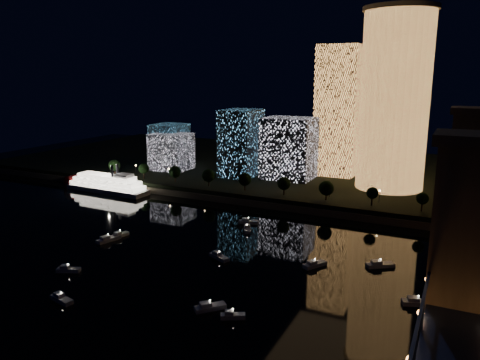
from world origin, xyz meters
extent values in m
plane|color=black|center=(0.00, 0.00, 0.00)|extent=(520.00, 520.00, 0.00)
cube|color=black|center=(0.00, 160.00, 2.50)|extent=(420.00, 160.00, 5.00)
cube|color=#6B5E4C|center=(0.00, 82.00, 1.50)|extent=(420.00, 6.00, 3.00)
cylinder|color=#EB9A4B|center=(31.20, 124.39, 46.48)|extent=(32.00, 32.00, 82.95)
cylinder|color=#6B5E4C|center=(31.20, 124.39, 88.95)|extent=(34.00, 34.00, 2.00)
cube|color=#EB9A4B|center=(-0.69, 145.64, 40.00)|extent=(22.00, 22.00, 70.01)
cube|color=silver|center=(-21.11, 124.20, 21.15)|extent=(26.24, 22.20, 32.29)
cube|color=#54AAE4|center=(-46.99, 118.76, 23.05)|extent=(18.05, 23.46, 36.10)
cube|color=silver|center=(-90.83, 115.71, 15.49)|extent=(20.98, 19.07, 20.98)
cube|color=#54AAE4|center=(-98.96, 126.09, 17.57)|extent=(17.96, 19.75, 25.14)
cube|color=navy|center=(65.00, 0.00, 18.00)|extent=(10.00, 260.00, 2.00)
cube|color=#6B5E4C|center=(65.00, 50.00, 24.00)|extent=(11.00, 9.00, 48.00)
cube|color=#6B5E4C|center=(65.00, -20.00, 24.00)|extent=(11.00, 9.00, 48.00)
cube|color=#6B5E4C|center=(65.00, 50.00, 49.00)|extent=(13.00, 11.00, 2.00)
cube|color=#6B5E4C|center=(65.00, -20.00, 49.00)|extent=(13.00, 11.00, 2.00)
cube|color=navy|center=(60.00, 0.00, 25.00)|extent=(0.50, 150.00, 0.50)
cube|color=#6B5E4C|center=(65.00, 100.00, 11.50)|extent=(12.00, 40.00, 23.00)
cube|color=navy|center=(60.00, -36.00, 21.50)|extent=(0.50, 0.50, 7.00)
cube|color=navy|center=(60.00, -12.00, 21.50)|extent=(0.50, 0.50, 7.00)
cube|color=navy|center=(60.00, 12.00, 21.50)|extent=(0.50, 0.50, 7.00)
cube|color=navy|center=(60.00, 36.00, 21.50)|extent=(0.50, 0.50, 7.00)
cube|color=navy|center=(60.00, 60.00, 21.50)|extent=(0.50, 0.50, 7.00)
sphere|color=orange|center=(59.50, -45.00, 19.80)|extent=(1.20, 1.20, 1.20)
sphere|color=orange|center=(59.50, 0.00, 19.80)|extent=(1.20, 1.20, 1.20)
sphere|color=orange|center=(59.50, 45.00, 19.80)|extent=(1.20, 1.20, 1.20)
sphere|color=orange|center=(59.50, 90.00, 19.80)|extent=(1.20, 1.20, 1.20)
cube|color=silver|center=(-101.82, 72.30, 1.18)|extent=(47.72, 12.49, 2.37)
cube|color=white|center=(-101.82, 72.30, 3.45)|extent=(43.74, 11.36, 2.17)
cube|color=white|center=(-101.82, 72.30, 5.63)|extent=(39.76, 10.24, 2.17)
cube|color=white|center=(-101.82, 72.30, 7.80)|extent=(33.81, 9.05, 2.17)
cube|color=silver|center=(-89.98, 71.89, 9.67)|extent=(8.10, 6.19, 1.78)
cylinder|color=black|center=(-95.97, 70.12, 11.84)|extent=(1.38, 1.38, 5.92)
cylinder|color=black|center=(-95.83, 74.07, 11.84)|extent=(1.38, 1.38, 5.92)
cylinder|color=maroon|center=(-125.49, 73.12, 2.96)|extent=(7.21, 9.12, 6.91)
cube|color=silver|center=(56.35, 13.41, 0.60)|extent=(8.65, 5.39, 1.20)
cube|color=silver|center=(55.19, 12.97, 1.70)|extent=(3.46, 3.03, 1.00)
sphere|color=white|center=(56.35, 13.41, 2.60)|extent=(0.36, 0.36, 0.36)
cube|color=silver|center=(-6.23, 18.13, 0.60)|extent=(8.41, 5.67, 1.20)
cube|color=silver|center=(-7.33, 18.62, 1.70)|extent=(3.44, 3.07, 1.00)
sphere|color=white|center=(-6.23, 18.13, 2.60)|extent=(0.36, 0.36, 0.36)
cube|color=silver|center=(15.33, -14.46, 0.60)|extent=(6.44, 4.68, 1.20)
cube|color=silver|center=(14.50, -14.90, 1.70)|extent=(2.69, 2.45, 1.00)
sphere|color=white|center=(15.33, -14.46, 2.60)|extent=(0.36, 0.36, 0.36)
cube|color=silver|center=(42.95, 34.81, 0.60)|extent=(8.92, 7.40, 1.20)
cube|color=silver|center=(41.85, 34.05, 1.70)|extent=(3.87, 3.67, 1.00)
sphere|color=white|center=(42.95, 34.81, 2.60)|extent=(0.36, 0.36, 0.36)
cube|color=silver|center=(-50.85, 15.19, 0.60)|extent=(5.16, 9.41, 1.20)
cube|color=silver|center=(-51.21, 13.89, 1.70)|extent=(3.09, 3.65, 1.00)
sphere|color=white|center=(-50.85, 15.19, 2.60)|extent=(0.36, 0.36, 0.36)
cube|color=silver|center=(-43.24, -11.56, 0.60)|extent=(7.44, 4.97, 1.20)
cube|color=silver|center=(-44.22, -12.00, 1.70)|extent=(3.03, 2.70, 1.00)
sphere|color=white|center=(-43.24, -11.56, 2.60)|extent=(0.36, 0.36, 0.36)
cube|color=silver|center=(7.95, -12.99, 0.60)|extent=(7.48, 7.84, 1.20)
cube|color=silver|center=(7.12, -13.90, 1.70)|extent=(3.52, 3.56, 1.00)
sphere|color=white|center=(7.95, -12.99, 2.60)|extent=(0.36, 0.36, 0.36)
cube|color=silver|center=(24.17, 25.86, 0.60)|extent=(6.50, 8.42, 1.20)
cube|color=silver|center=(23.53, 24.80, 1.70)|extent=(3.32, 3.58, 1.00)
sphere|color=white|center=(24.17, 25.86, 2.60)|extent=(0.36, 0.36, 0.36)
cube|color=silver|center=(-13.34, 56.38, 0.60)|extent=(8.41, 5.26, 1.20)
cube|color=silver|center=(-14.46, 55.95, 1.70)|extent=(3.37, 2.95, 1.00)
sphere|color=white|center=(-13.34, 56.38, 2.60)|extent=(0.36, 0.36, 0.36)
cube|color=silver|center=(-50.07, 20.79, 0.60)|extent=(3.50, 7.16, 1.20)
cube|color=silver|center=(-50.27, 19.78, 1.70)|extent=(2.22, 2.71, 1.00)
sphere|color=white|center=(-50.07, 20.79, 2.60)|extent=(0.36, 0.36, 0.36)
cube|color=silver|center=(-9.82, 47.69, 0.60)|extent=(5.62, 7.98, 1.20)
cube|color=silver|center=(-10.33, 48.72, 1.70)|extent=(2.99, 3.30, 1.00)
sphere|color=white|center=(-9.82, 47.69, 2.60)|extent=(0.36, 0.36, 0.36)
cube|color=silver|center=(-30.21, -26.72, 0.60)|extent=(8.02, 4.04, 1.20)
cube|color=silver|center=(-31.33, -26.47, 1.70)|extent=(3.05, 2.52, 1.00)
sphere|color=white|center=(-30.21, -26.72, 2.60)|extent=(0.36, 0.36, 0.36)
cylinder|color=black|center=(-110.00, 88.00, 7.00)|extent=(0.70, 0.70, 4.00)
sphere|color=black|center=(-110.00, 88.00, 10.50)|extent=(6.44, 6.44, 6.44)
cylinder|color=black|center=(-90.00, 88.00, 7.00)|extent=(0.70, 0.70, 4.00)
sphere|color=black|center=(-90.00, 88.00, 10.50)|extent=(5.61, 5.61, 5.61)
cylinder|color=black|center=(-70.00, 88.00, 7.00)|extent=(0.70, 0.70, 4.00)
sphere|color=black|center=(-70.00, 88.00, 10.50)|extent=(6.21, 6.21, 6.21)
cylinder|color=black|center=(-50.00, 88.00, 7.00)|extent=(0.70, 0.70, 4.00)
sphere|color=black|center=(-50.00, 88.00, 10.50)|extent=(6.66, 6.66, 6.66)
cylinder|color=black|center=(-30.00, 88.00, 7.00)|extent=(0.70, 0.70, 4.00)
sphere|color=black|center=(-30.00, 88.00, 10.50)|extent=(6.29, 6.29, 6.29)
cylinder|color=black|center=(-10.00, 88.00, 7.00)|extent=(0.70, 0.70, 4.00)
sphere|color=black|center=(-10.00, 88.00, 10.50)|extent=(6.13, 6.13, 6.13)
cylinder|color=black|center=(10.00, 88.00, 7.00)|extent=(0.70, 0.70, 4.00)
sphere|color=black|center=(10.00, 88.00, 10.50)|extent=(6.74, 6.74, 6.74)
cylinder|color=black|center=(30.00, 88.00, 7.00)|extent=(0.70, 0.70, 4.00)
sphere|color=black|center=(30.00, 88.00, 10.50)|extent=(5.15, 5.15, 5.15)
cylinder|color=black|center=(50.00, 88.00, 7.00)|extent=(0.70, 0.70, 4.00)
sphere|color=black|center=(50.00, 88.00, 10.50)|extent=(5.03, 5.03, 5.03)
cylinder|color=black|center=(-100.00, 94.00, 7.50)|extent=(0.24, 0.24, 5.00)
sphere|color=#FFCC7F|center=(-100.00, 94.00, 10.30)|extent=(0.70, 0.70, 0.70)
cylinder|color=black|center=(-78.00, 94.00, 7.50)|extent=(0.24, 0.24, 5.00)
sphere|color=#FFCC7F|center=(-78.00, 94.00, 10.30)|extent=(0.70, 0.70, 0.70)
cylinder|color=black|center=(-56.00, 94.00, 7.50)|extent=(0.24, 0.24, 5.00)
sphere|color=#FFCC7F|center=(-56.00, 94.00, 10.30)|extent=(0.70, 0.70, 0.70)
cylinder|color=black|center=(-34.00, 94.00, 7.50)|extent=(0.24, 0.24, 5.00)
sphere|color=#FFCC7F|center=(-34.00, 94.00, 10.30)|extent=(0.70, 0.70, 0.70)
cylinder|color=black|center=(-12.00, 94.00, 7.50)|extent=(0.24, 0.24, 5.00)
sphere|color=#FFCC7F|center=(-12.00, 94.00, 10.30)|extent=(0.70, 0.70, 0.70)
cylinder|color=black|center=(10.00, 94.00, 7.50)|extent=(0.24, 0.24, 5.00)
sphere|color=#FFCC7F|center=(10.00, 94.00, 10.30)|extent=(0.70, 0.70, 0.70)
cylinder|color=black|center=(32.00, 94.00, 7.50)|extent=(0.24, 0.24, 5.00)
sphere|color=#FFCC7F|center=(32.00, 94.00, 10.30)|extent=(0.70, 0.70, 0.70)
camera|label=1|loc=(63.64, -109.50, 59.99)|focal=35.00mm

